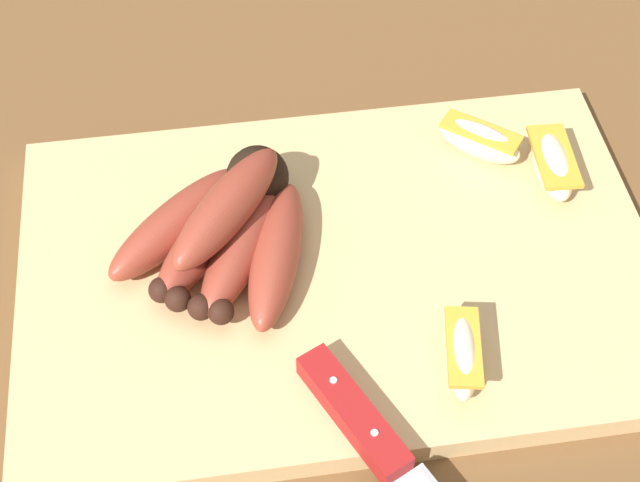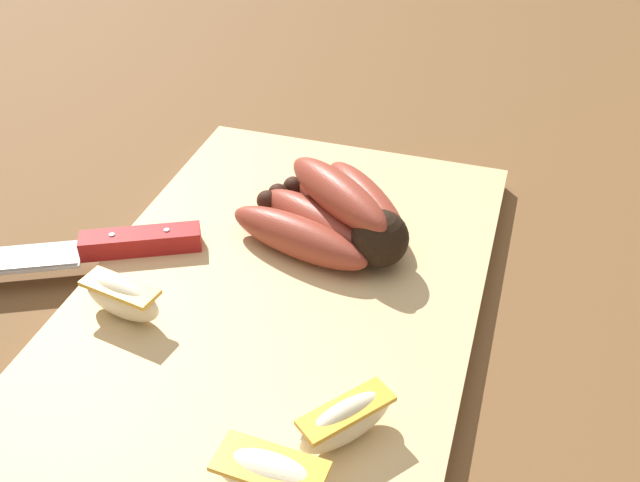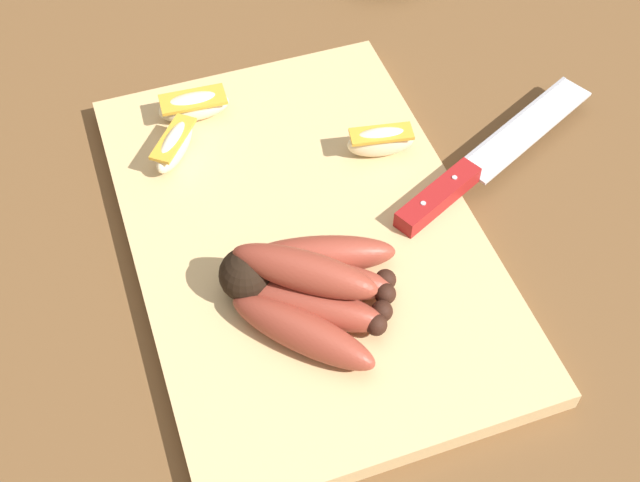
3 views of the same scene
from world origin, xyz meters
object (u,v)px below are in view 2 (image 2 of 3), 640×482
(banana_bunch, at_px, (337,216))
(apple_wedge_middle, at_px, (346,421))
(apple_wedge_near, at_px, (271,475))
(chefs_knife, at_px, (83,249))
(apple_wedge_far, at_px, (122,298))

(banana_bunch, relative_size, apple_wedge_middle, 2.49)
(apple_wedge_near, bearing_deg, banana_bunch, 7.60)
(chefs_knife, height_order, apple_wedge_far, apple_wedge_far)
(chefs_knife, distance_m, apple_wedge_far, 0.09)
(chefs_knife, xyz_separation_m, apple_wedge_near, (-0.17, -0.23, 0.01))
(banana_bunch, xyz_separation_m, chefs_knife, (-0.09, 0.20, -0.02))
(banana_bunch, relative_size, apple_wedge_far, 2.40)
(apple_wedge_near, distance_m, apple_wedge_middle, 0.06)
(banana_bunch, height_order, apple_wedge_far, banana_bunch)
(banana_bunch, distance_m, chefs_knife, 0.22)
(chefs_knife, bearing_deg, apple_wedge_far, -128.25)
(apple_wedge_middle, xyz_separation_m, apple_wedge_far, (0.06, 0.19, 0.00))
(banana_bunch, bearing_deg, apple_wedge_near, -172.40)
(chefs_knife, bearing_deg, banana_bunch, -66.03)
(banana_bunch, height_order, chefs_knife, banana_bunch)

